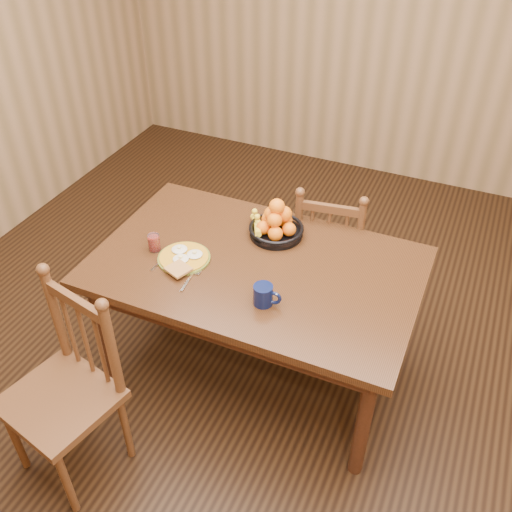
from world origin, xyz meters
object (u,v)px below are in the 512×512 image
at_px(coffee_mug, 264,295).
at_px(fruit_bowl, 276,225).
at_px(dining_table, 256,277).
at_px(chair_far, 329,252).
at_px(breakfast_plate, 184,258).
at_px(chair_near, 67,391).

xyz_separation_m(coffee_mug, fruit_bowl, (-0.15, 0.51, 0.01)).
bearing_deg(fruit_bowl, dining_table, -88.63).
height_order(dining_table, fruit_bowl, fruit_bowl).
bearing_deg(chair_far, breakfast_plate, 45.58).
relative_size(coffee_mug, fruit_bowl, 0.41).
xyz_separation_m(dining_table, fruit_bowl, (-0.01, 0.27, 0.15)).
height_order(breakfast_plate, coffee_mug, coffee_mug).
bearing_deg(dining_table, chair_near, -122.21).
distance_m(breakfast_plate, coffee_mug, 0.51).
bearing_deg(dining_table, fruit_bowl, 91.37).
relative_size(breakfast_plate, fruit_bowl, 0.93).
distance_m(dining_table, breakfast_plate, 0.37).
distance_m(chair_near, fruit_bowl, 1.29).
distance_m(chair_far, fruit_bowl, 0.56).
bearing_deg(chair_near, dining_table, 70.51).
height_order(dining_table, chair_near, chair_near).
xyz_separation_m(dining_table, coffee_mug, (0.15, -0.25, 0.14)).
bearing_deg(fruit_bowl, chair_far, 60.41).
height_order(chair_near, breakfast_plate, chair_near).
xyz_separation_m(dining_table, chair_near, (-0.54, -0.86, -0.18)).
relative_size(dining_table, chair_far, 1.75).
relative_size(chair_far, chair_near, 0.92).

